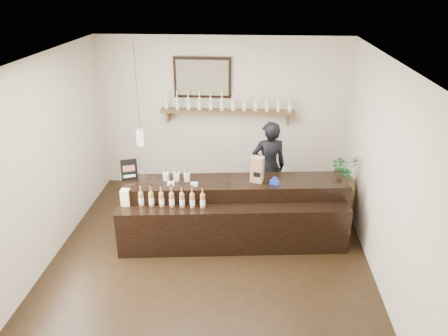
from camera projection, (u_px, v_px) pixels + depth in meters
name	position (u px, v px, depth m)	size (l,w,h in m)	color
ground	(210.00, 260.00, 6.24)	(5.00, 5.00, 0.00)	black
room_shell	(208.00, 149.00, 5.55)	(5.00, 5.00, 5.00)	beige
back_wall_decor	(214.00, 97.00, 7.70)	(2.66, 0.96, 1.69)	brown
counter	(234.00, 214.00, 6.57)	(3.37, 1.23, 1.09)	black
promo_sign	(129.00, 170.00, 6.43)	(0.23, 0.10, 0.33)	black
paper_bag	(257.00, 169.00, 6.38)	(0.21, 0.18, 0.39)	#9D764C
tape_dispenser	(275.00, 182.00, 6.35)	(0.15, 0.08, 0.12)	#1735A2
side_cabinet	(340.00, 202.00, 7.07)	(0.41, 0.53, 0.72)	brown
potted_plant	(344.00, 168.00, 6.83)	(0.43, 0.37, 0.48)	#2C6E30
shopkeeper	(269.00, 161.00, 7.23)	(0.66, 0.43, 1.80)	black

